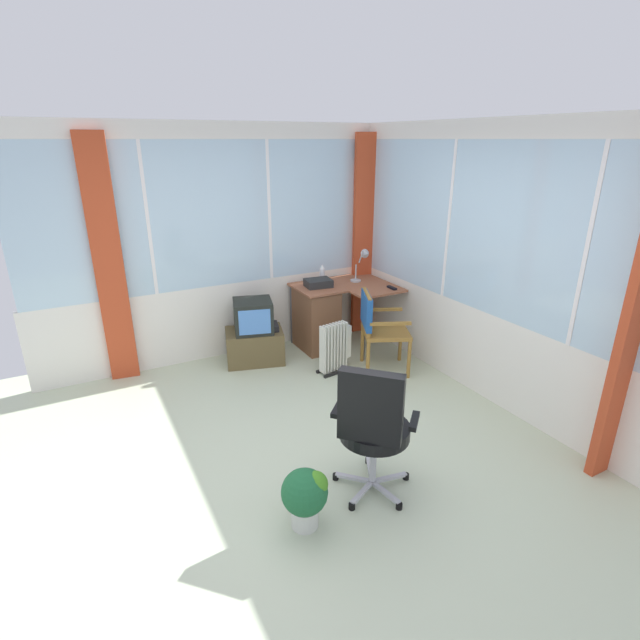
# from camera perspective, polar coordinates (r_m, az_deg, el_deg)

# --- Properties ---
(ground) EXTENTS (4.99, 5.46, 0.06)m
(ground) POSITION_cam_1_polar(r_m,az_deg,el_deg) (4.07, -1.63, -16.20)
(ground) COLOR beige
(north_window_panel) EXTENTS (3.99, 0.07, 2.59)m
(north_window_panel) POSITION_cam_1_polar(r_m,az_deg,el_deg) (5.49, -12.51, 8.44)
(north_window_panel) COLOR white
(north_window_panel) RESTS_ON ground
(east_window_panel) EXTENTS (0.07, 4.46, 2.59)m
(east_window_panel) POSITION_cam_1_polar(r_m,az_deg,el_deg) (4.67, 21.11, 5.40)
(east_window_panel) COLOR white
(east_window_panel) RESTS_ON ground
(curtain_north_left) EXTENTS (0.29, 0.11, 2.49)m
(curtain_north_left) POSITION_cam_1_polar(r_m,az_deg,el_deg) (5.24, -23.82, 6.08)
(curtain_north_left) COLOR #B94223
(curtain_north_left) RESTS_ON ground
(curtain_corner) EXTENTS (0.29, 0.11, 2.49)m
(curtain_corner) POSITION_cam_1_polar(r_m,az_deg,el_deg) (6.16, 5.24, 9.70)
(curtain_corner) COLOR #B94223
(curtain_corner) RESTS_ON ground
(curtain_east_far) EXTENTS (0.28, 0.07, 2.49)m
(curtain_east_far) POSITION_cam_1_polar(r_m,az_deg,el_deg) (3.96, 33.43, 0.02)
(curtain_east_far) COLOR #B94223
(curtain_east_far) RESTS_ON ground
(desk) EXTENTS (1.12, 0.93, 0.78)m
(desk) POSITION_cam_1_polar(r_m,az_deg,el_deg) (5.80, -0.09, 0.56)
(desk) COLOR brown
(desk) RESTS_ON ground
(desk_lamp) EXTENTS (0.23, 0.19, 0.41)m
(desk_lamp) POSITION_cam_1_polar(r_m,az_deg,el_deg) (5.86, 5.22, 7.12)
(desk_lamp) COLOR #B2B7BC
(desk_lamp) RESTS_ON desk
(tv_remote) EXTENTS (0.05, 0.15, 0.02)m
(tv_remote) POSITION_cam_1_polar(r_m,az_deg,el_deg) (5.67, 8.53, 3.81)
(tv_remote) COLOR black
(tv_remote) RESTS_ON desk
(spray_bottle) EXTENTS (0.06, 0.06, 0.22)m
(spray_bottle) POSITION_cam_1_polar(r_m,az_deg,el_deg) (5.86, 0.26, 5.55)
(spray_bottle) COLOR white
(spray_bottle) RESTS_ON desk
(paper_tray) EXTENTS (0.32, 0.26, 0.09)m
(paper_tray) POSITION_cam_1_polar(r_m,az_deg,el_deg) (5.68, -0.21, 4.43)
(paper_tray) COLOR #242626
(paper_tray) RESTS_ON desk
(wooden_armchair) EXTENTS (0.64, 0.64, 0.90)m
(wooden_armchair) POSITION_cam_1_polar(r_m,az_deg,el_deg) (5.20, 6.56, -0.19)
(wooden_armchair) COLOR olive
(wooden_armchair) RESTS_ON ground
(office_chair) EXTENTS (0.61, 0.60, 1.04)m
(office_chair) POSITION_cam_1_polar(r_m,az_deg,el_deg) (3.37, 6.29, -12.14)
(office_chair) COLOR #B7B7BF
(office_chair) RESTS_ON ground
(tv_on_stand) EXTENTS (0.74, 0.60, 0.74)m
(tv_on_stand) POSITION_cam_1_polar(r_m,az_deg,el_deg) (5.51, -7.80, -1.77)
(tv_on_stand) COLOR brown
(tv_on_stand) RESTS_ON ground
(space_heater) EXTENTS (0.40, 0.22, 0.56)m
(space_heater) POSITION_cam_1_polar(r_m,az_deg,el_deg) (5.24, 1.87, -3.27)
(space_heater) COLOR silver
(space_heater) RESTS_ON ground
(potted_plant) EXTENTS (0.31, 0.31, 0.43)m
(potted_plant) POSITION_cam_1_polar(r_m,az_deg,el_deg) (3.31, -1.69, -19.99)
(potted_plant) COLOR silver
(potted_plant) RESTS_ON ground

